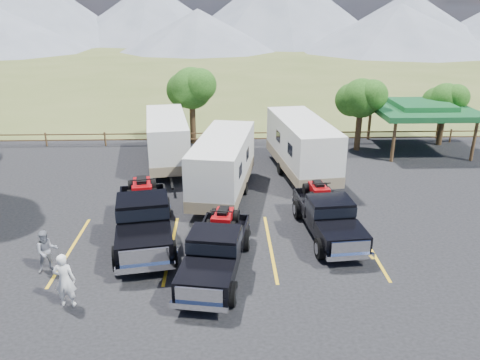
{
  "coord_description": "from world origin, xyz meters",
  "views": [
    {
      "loc": [
        0.23,
        -12.65,
        9.31
      ],
      "look_at": [
        0.89,
        7.49,
        1.6
      ],
      "focal_mm": 35.0,
      "sensor_mm": 36.0,
      "label": 1
    }
  ],
  "objects_px": {
    "trailer_left": "(167,140)",
    "rig_left": "(143,216)",
    "rig_center": "(216,249)",
    "rig_right": "(328,214)",
    "trailer_center": "(223,166)",
    "trailer_right": "(302,147)",
    "pavilion": "(421,109)",
    "person_a": "(65,280)",
    "person_b": "(47,251)"
  },
  "relations": [
    {
      "from": "trailer_left",
      "to": "rig_left",
      "type": "bearing_deg",
      "value": -98.39
    },
    {
      "from": "rig_center",
      "to": "trailer_left",
      "type": "relative_size",
      "value": 0.69
    },
    {
      "from": "rig_right",
      "to": "trailer_center",
      "type": "height_order",
      "value": "trailer_center"
    },
    {
      "from": "trailer_center",
      "to": "trailer_right",
      "type": "distance_m",
      "value": 5.26
    },
    {
      "from": "trailer_center",
      "to": "rig_center",
      "type": "bearing_deg",
      "value": -81.77
    },
    {
      "from": "pavilion",
      "to": "rig_center",
      "type": "bearing_deg",
      "value": -131.68
    },
    {
      "from": "trailer_right",
      "to": "person_a",
      "type": "relative_size",
      "value": 4.88
    },
    {
      "from": "trailer_left",
      "to": "person_a",
      "type": "xyz_separation_m",
      "value": [
        -1.73,
        -13.94,
        -0.62
      ]
    },
    {
      "from": "rig_right",
      "to": "trailer_left",
      "type": "relative_size",
      "value": 0.67
    },
    {
      "from": "rig_right",
      "to": "trailer_right",
      "type": "bearing_deg",
      "value": 84.71
    },
    {
      "from": "pavilion",
      "to": "rig_left",
      "type": "xyz_separation_m",
      "value": [
        -16.16,
        -12.2,
        -1.69
      ]
    },
    {
      "from": "rig_center",
      "to": "rig_right",
      "type": "distance_m",
      "value": 5.43
    },
    {
      "from": "rig_right",
      "to": "trailer_right",
      "type": "relative_size",
      "value": 0.63
    },
    {
      "from": "trailer_left",
      "to": "trailer_center",
      "type": "bearing_deg",
      "value": -64.27
    },
    {
      "from": "rig_center",
      "to": "person_a",
      "type": "distance_m",
      "value": 5.17
    },
    {
      "from": "pavilion",
      "to": "person_a",
      "type": "relative_size",
      "value": 3.28
    },
    {
      "from": "rig_left",
      "to": "pavilion",
      "type": "bearing_deg",
      "value": 27.44
    },
    {
      "from": "pavilion",
      "to": "trailer_center",
      "type": "height_order",
      "value": "pavilion"
    },
    {
      "from": "trailer_left",
      "to": "pavilion",
      "type": "bearing_deg",
      "value": 0.77
    },
    {
      "from": "rig_center",
      "to": "person_b",
      "type": "bearing_deg",
      "value": -172.44
    },
    {
      "from": "rig_right",
      "to": "trailer_right",
      "type": "xyz_separation_m",
      "value": [
        -0.0,
        7.27,
        0.75
      ]
    },
    {
      "from": "trailer_left",
      "to": "trailer_right",
      "type": "distance_m",
      "value": 7.97
    },
    {
      "from": "rig_right",
      "to": "trailer_left",
      "type": "height_order",
      "value": "trailer_left"
    },
    {
      "from": "trailer_center",
      "to": "trailer_right",
      "type": "bearing_deg",
      "value": 43.62
    },
    {
      "from": "pavilion",
      "to": "trailer_right",
      "type": "xyz_separation_m",
      "value": [
        -8.51,
        -4.7,
        -1.08
      ]
    },
    {
      "from": "pavilion",
      "to": "trailer_left",
      "type": "bearing_deg",
      "value": -170.41
    },
    {
      "from": "person_b",
      "to": "trailer_center",
      "type": "bearing_deg",
      "value": 20.01
    },
    {
      "from": "rig_center",
      "to": "person_a",
      "type": "xyz_separation_m",
      "value": [
        -4.81,
        -1.91,
        0.02
      ]
    },
    {
      "from": "trailer_center",
      "to": "trailer_right",
      "type": "xyz_separation_m",
      "value": [
        4.39,
        2.89,
        0.07
      ]
    },
    {
      "from": "rig_right",
      "to": "person_a",
      "type": "height_order",
      "value": "rig_right"
    },
    {
      "from": "pavilion",
      "to": "rig_right",
      "type": "xyz_separation_m",
      "value": [
        -8.51,
        -11.96,
        -1.84
      ]
    },
    {
      "from": "rig_center",
      "to": "rig_right",
      "type": "relative_size",
      "value": 1.03
    },
    {
      "from": "rig_center",
      "to": "trailer_center",
      "type": "distance_m",
      "value": 7.22
    },
    {
      "from": "rig_center",
      "to": "trailer_left",
      "type": "distance_m",
      "value": 12.43
    },
    {
      "from": "trailer_left",
      "to": "person_a",
      "type": "bearing_deg",
      "value": -105.88
    },
    {
      "from": "rig_center",
      "to": "trailer_right",
      "type": "relative_size",
      "value": 0.65
    },
    {
      "from": "rig_left",
      "to": "rig_center",
      "type": "distance_m",
      "value": 3.96
    },
    {
      "from": "person_a",
      "to": "rig_center",
      "type": "bearing_deg",
      "value": -157.18
    },
    {
      "from": "rig_center",
      "to": "person_b",
      "type": "distance_m",
      "value": 6.15
    },
    {
      "from": "person_a",
      "to": "person_b",
      "type": "xyz_separation_m",
      "value": [
        -1.33,
        2.15,
        -0.14
      ]
    },
    {
      "from": "rig_center",
      "to": "trailer_left",
      "type": "height_order",
      "value": "trailer_left"
    },
    {
      "from": "pavilion",
      "to": "rig_left",
      "type": "height_order",
      "value": "pavilion"
    },
    {
      "from": "trailer_right",
      "to": "pavilion",
      "type": "bearing_deg",
      "value": 21.38
    },
    {
      "from": "trailer_left",
      "to": "trailer_center",
      "type": "height_order",
      "value": "trailer_center"
    },
    {
      "from": "pavilion",
      "to": "trailer_left",
      "type": "xyz_separation_m",
      "value": [
        -16.23,
        -2.74,
        -1.18
      ]
    },
    {
      "from": "rig_center",
      "to": "trailer_left",
      "type": "xyz_separation_m",
      "value": [
        -3.08,
        12.03,
        0.64
      ]
    },
    {
      "from": "trailer_left",
      "to": "trailer_right",
      "type": "bearing_deg",
      "value": -23.02
    },
    {
      "from": "pavilion",
      "to": "trailer_center",
      "type": "bearing_deg",
      "value": -149.53
    },
    {
      "from": "pavilion",
      "to": "rig_right",
      "type": "height_order",
      "value": "pavilion"
    },
    {
      "from": "rig_center",
      "to": "trailer_center",
      "type": "height_order",
      "value": "trailer_center"
    }
  ]
}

